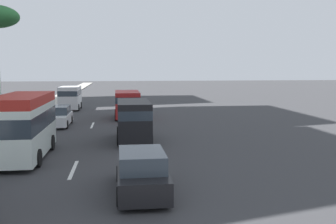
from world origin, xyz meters
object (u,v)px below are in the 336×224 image
car_seventh (142,173)px  van_second (134,118)px  van_lead (70,96)px  car_third (58,117)px  minibus_fourth (23,124)px  van_fifth (127,103)px

car_seventh → van_second: bearing=-0.8°
van_lead → car_third: 11.96m
car_third → car_seventh: (-17.18, -5.47, 0.01)m
van_lead → van_second: van_lead is taller
van_second → minibus_fourth: 6.85m
van_fifth → car_third: bearing=124.8°
van_lead → car_third: van_lead is taller
minibus_fourth → van_fifth: size_ratio=1.27×
van_lead → van_second: (-19.12, -6.05, -0.01)m
van_second → minibus_fourth: size_ratio=0.75×
van_lead → car_third: size_ratio=1.00×
car_seventh → car_third: bearing=17.7°
van_second → minibus_fourth: bearing=124.7°
van_second → car_third: 9.14m
van_lead → minibus_fourth: minibus_fourth is taller
minibus_fourth → car_seventh: minibus_fourth is taller
van_fifth → car_seventh: (-21.02, 0.04, -0.64)m
van_second → minibus_fourth: (-3.89, 5.63, 0.32)m
van_second → car_third: van_second is taller
minibus_fourth → van_second: bearing=124.7°
minibus_fourth → van_lead: bearing=-179.0°
car_seventh → van_lead: bearing=11.5°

